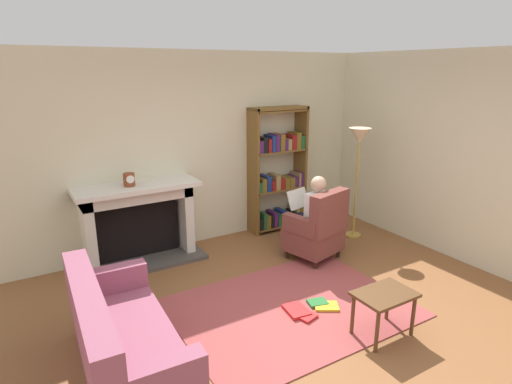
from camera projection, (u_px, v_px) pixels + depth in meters
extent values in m
plane|color=brown|center=(309.00, 322.00, 4.23)|extent=(14.00, 14.00, 0.00)
cube|color=beige|center=(201.00, 150.00, 5.95)|extent=(5.60, 0.10, 2.70)
cube|color=beige|center=(402.00, 147.00, 6.19)|extent=(0.10, 5.20, 2.70)
cube|color=#A14645|center=(291.00, 307.00, 4.48)|extent=(2.40, 1.80, 0.01)
cube|color=#4C4742|center=(144.00, 261.00, 5.51)|extent=(1.57, 0.64, 0.05)
cube|color=black|center=(137.00, 229.00, 5.59)|extent=(1.05, 0.20, 0.70)
cube|color=silver|center=(88.00, 234.00, 5.15)|extent=(0.12, 0.44, 1.00)
cube|color=silver|center=(184.00, 217.00, 5.77)|extent=(0.12, 0.44, 1.00)
cube|color=silver|center=(136.00, 194.00, 5.34)|extent=(1.37, 0.44, 0.16)
cube|color=silver|center=(137.00, 187.00, 5.26)|extent=(1.53, 0.56, 0.06)
cylinder|color=brown|center=(129.00, 180.00, 5.17)|extent=(0.14, 0.14, 0.16)
cylinder|color=white|center=(130.00, 179.00, 5.11)|extent=(0.10, 0.01, 0.10)
cube|color=brown|center=(253.00, 173.00, 6.25)|extent=(0.04, 0.32, 1.91)
cube|color=brown|center=(300.00, 167.00, 6.68)|extent=(0.04, 0.32, 1.91)
cube|color=brown|center=(278.00, 108.00, 6.20)|extent=(0.91, 0.32, 0.04)
cube|color=brown|center=(277.00, 224.00, 6.72)|extent=(0.87, 0.32, 0.02)
cube|color=black|center=(257.00, 223.00, 6.50)|extent=(0.07, 0.26, 0.18)
cube|color=#1E592D|center=(261.00, 220.00, 6.52)|extent=(0.05, 0.26, 0.25)
cube|color=brown|center=(265.00, 220.00, 6.56)|extent=(0.08, 0.26, 0.20)
cube|color=black|center=(269.00, 220.00, 6.60)|extent=(0.04, 0.26, 0.18)
cube|color=#4C1E59|center=(272.00, 218.00, 6.63)|extent=(0.07, 0.26, 0.23)
cube|color=#1E592D|center=(276.00, 218.00, 6.67)|extent=(0.07, 0.26, 0.19)
cube|color=navy|center=(280.00, 216.00, 6.71)|extent=(0.08, 0.26, 0.24)
cube|color=black|center=(284.00, 217.00, 6.75)|extent=(0.05, 0.26, 0.17)
cube|color=brown|center=(288.00, 217.00, 6.79)|extent=(0.06, 0.26, 0.16)
cube|color=black|center=(291.00, 215.00, 6.81)|extent=(0.04, 0.26, 0.19)
cube|color=#997F4C|center=(294.00, 213.00, 6.83)|extent=(0.06, 0.26, 0.25)
cube|color=brown|center=(298.00, 212.00, 6.87)|extent=(0.07, 0.26, 0.24)
cube|color=brown|center=(277.00, 188.00, 6.55)|extent=(0.87, 0.32, 0.02)
cube|color=#1E592D|center=(257.00, 186.00, 6.33)|extent=(0.06, 0.26, 0.16)
cube|color=brown|center=(261.00, 184.00, 6.36)|extent=(0.07, 0.26, 0.20)
cube|color=navy|center=(265.00, 183.00, 6.39)|extent=(0.08, 0.26, 0.23)
cube|color=maroon|center=(270.00, 184.00, 6.44)|extent=(0.07, 0.26, 0.16)
cube|color=#997F4C|center=(274.00, 181.00, 6.47)|extent=(0.08, 0.26, 0.23)
cube|color=maroon|center=(279.00, 183.00, 6.52)|extent=(0.08, 0.26, 0.17)
cube|color=brown|center=(284.00, 182.00, 6.57)|extent=(0.09, 0.26, 0.16)
cube|color=brown|center=(288.00, 181.00, 6.62)|extent=(0.09, 0.26, 0.16)
cube|color=#4C1E59|center=(293.00, 180.00, 6.66)|extent=(0.06, 0.26, 0.16)
cube|color=#997F4C|center=(296.00, 178.00, 6.68)|extent=(0.04, 0.26, 0.21)
cube|color=#4C1E59|center=(299.00, 178.00, 6.71)|extent=(0.06, 0.26, 0.21)
cube|color=brown|center=(278.00, 151.00, 6.38)|extent=(0.87, 0.32, 0.02)
cube|color=#4C1E59|center=(257.00, 146.00, 6.16)|extent=(0.07, 0.26, 0.18)
cube|color=black|center=(262.00, 145.00, 6.19)|extent=(0.07, 0.26, 0.22)
cube|color=maroon|center=(266.00, 145.00, 6.23)|extent=(0.05, 0.26, 0.20)
cube|color=navy|center=(270.00, 143.00, 6.26)|extent=(0.06, 0.26, 0.24)
cube|color=#4C1E59|center=(274.00, 142.00, 6.29)|extent=(0.07, 0.26, 0.25)
cube|color=brown|center=(278.00, 142.00, 6.34)|extent=(0.08, 0.26, 0.25)
cube|color=#4C1E59|center=(282.00, 144.00, 6.38)|extent=(0.05, 0.26, 0.16)
cube|color=#997F4C|center=(286.00, 144.00, 6.41)|extent=(0.06, 0.26, 0.17)
cube|color=maroon|center=(290.00, 142.00, 6.44)|extent=(0.08, 0.26, 0.22)
cube|color=brown|center=(294.00, 140.00, 6.48)|extent=(0.08, 0.26, 0.25)
cube|color=#1E592D|center=(299.00, 141.00, 6.53)|extent=(0.07, 0.26, 0.20)
cube|color=brown|center=(278.00, 111.00, 6.21)|extent=(0.87, 0.32, 0.02)
cylinder|color=#331E14|center=(310.00, 243.00, 6.01)|extent=(0.05, 0.05, 0.12)
cylinder|color=#331E14|center=(287.00, 253.00, 5.66)|extent=(0.05, 0.05, 0.12)
cylinder|color=#331E14|center=(338.00, 253.00, 5.68)|extent=(0.05, 0.05, 0.12)
cylinder|color=#331E14|center=(315.00, 265.00, 5.34)|extent=(0.05, 0.05, 0.12)
cube|color=brown|center=(313.00, 239.00, 5.61)|extent=(0.77, 0.74, 0.30)
cube|color=brown|center=(329.00, 213.00, 5.33)|extent=(0.66, 0.31, 0.55)
cube|color=brown|center=(326.00, 216.00, 5.72)|extent=(0.25, 0.55, 0.22)
cube|color=brown|center=(301.00, 226.00, 5.36)|extent=(0.25, 0.55, 0.22)
cube|color=white|center=(317.00, 211.00, 5.47)|extent=(0.36, 0.27, 0.50)
sphere|color=#D8AD8C|center=(318.00, 184.00, 5.36)|extent=(0.20, 0.20, 0.20)
cube|color=#191E3F|center=(308.00, 220.00, 5.71)|extent=(0.21, 0.42, 0.12)
cube|color=#191E3F|center=(301.00, 223.00, 5.60)|extent=(0.21, 0.42, 0.12)
cylinder|color=#191E3F|center=(297.00, 234.00, 5.91)|extent=(0.10, 0.10, 0.42)
cylinder|color=#191E3F|center=(290.00, 238.00, 5.81)|extent=(0.10, 0.10, 0.42)
cube|color=white|center=(298.00, 199.00, 5.66)|extent=(0.38, 0.19, 0.25)
cube|color=#964E65|center=(131.00, 354.00, 3.44)|extent=(0.76, 1.72, 0.40)
cube|color=#964E65|center=(90.00, 318.00, 3.20)|extent=(0.26, 1.71, 0.45)
cube|color=#964E65|center=(154.00, 381.00, 2.71)|extent=(0.71, 0.19, 0.24)
cube|color=#964E65|center=(109.00, 280.00, 4.00)|extent=(0.71, 0.19, 0.24)
cube|color=brown|center=(385.00, 294.00, 3.91)|extent=(0.56, 0.39, 0.03)
cylinder|color=brown|center=(377.00, 332.00, 3.73)|extent=(0.04, 0.04, 0.42)
cylinder|color=brown|center=(413.00, 316.00, 3.96)|extent=(0.04, 0.04, 0.42)
cylinder|color=brown|center=(353.00, 315.00, 3.98)|extent=(0.04, 0.04, 0.42)
cylinder|color=brown|center=(388.00, 301.00, 4.22)|extent=(0.04, 0.04, 0.42)
cube|color=red|center=(296.00, 311.00, 4.38)|extent=(0.24, 0.30, 0.04)
cube|color=gold|center=(326.00, 306.00, 4.47)|extent=(0.31, 0.29, 0.03)
cube|color=#267233|center=(317.00, 303.00, 4.53)|extent=(0.24, 0.20, 0.03)
cube|color=red|center=(304.00, 315.00, 4.31)|extent=(0.23, 0.28, 0.03)
cylinder|color=#B7933F|center=(353.00, 235.00, 6.41)|extent=(0.24, 0.24, 0.03)
cylinder|color=#B7933F|center=(356.00, 190.00, 6.21)|extent=(0.03, 0.03, 1.41)
cone|color=beige|center=(360.00, 136.00, 5.98)|extent=(0.32, 0.32, 0.22)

